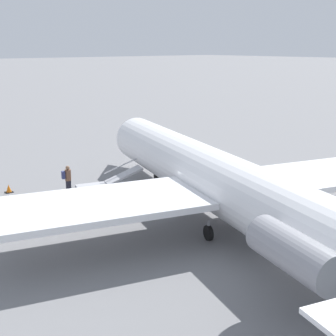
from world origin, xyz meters
TOP-DOWN VIEW (x-y plane):
  - ground_plane at (0.00, 0.00)m, footprint 600.00×600.00m
  - airplane_main at (-0.94, 0.29)m, footprint 28.68×21.95m
  - boarding_stairs at (7.55, 1.83)m, footprint 2.14×4.14m
  - passenger at (8.43, 3.40)m, footprint 0.42×0.57m
  - traffic_cone_near_stairs at (11.06, 5.95)m, footprint 0.44×0.44m

SIDE VIEW (x-z plane):
  - ground_plane at x=0.00m, z-range 0.00..0.00m
  - traffic_cone_near_stairs at x=11.06m, z-range -0.02..0.47m
  - boarding_stairs at x=7.55m, z-range -0.52..1.30m
  - passenger at x=8.43m, z-range 0.13..1.87m
  - airplane_main at x=-0.94m, z-range -1.51..6.04m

